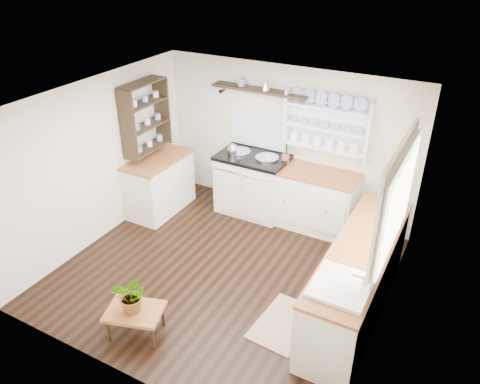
# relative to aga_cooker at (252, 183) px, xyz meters

# --- Properties ---
(floor) EXTENTS (4.00, 3.80, 0.01)m
(floor) POSITION_rel_aga_cooker_xyz_m (0.39, -1.57, -0.49)
(floor) COLOR black
(floor) RESTS_ON ground
(wall_back) EXTENTS (4.00, 0.02, 2.30)m
(wall_back) POSITION_rel_aga_cooker_xyz_m (0.39, 0.33, 0.66)
(wall_back) COLOR beige
(wall_back) RESTS_ON ground
(wall_right) EXTENTS (0.02, 3.80, 2.30)m
(wall_right) POSITION_rel_aga_cooker_xyz_m (2.39, -1.57, 0.66)
(wall_right) COLOR beige
(wall_right) RESTS_ON ground
(wall_left) EXTENTS (0.02, 3.80, 2.30)m
(wall_left) POSITION_rel_aga_cooker_xyz_m (-1.61, -1.57, 0.66)
(wall_left) COLOR beige
(wall_left) RESTS_ON ground
(ceiling) EXTENTS (4.00, 3.80, 0.01)m
(ceiling) POSITION_rel_aga_cooker_xyz_m (0.39, -1.57, 1.81)
(ceiling) COLOR white
(ceiling) RESTS_ON wall_back
(window) EXTENTS (0.08, 1.55, 1.22)m
(window) POSITION_rel_aga_cooker_xyz_m (2.34, -1.42, 1.08)
(window) COLOR white
(window) RESTS_ON wall_right
(aga_cooker) EXTENTS (1.07, 0.74, 0.99)m
(aga_cooker) POSITION_rel_aga_cooker_xyz_m (0.00, 0.00, 0.00)
(aga_cooker) COLOR silver
(aga_cooker) RESTS_ON floor
(back_cabinets) EXTENTS (1.27, 0.63, 0.90)m
(back_cabinets) POSITION_rel_aga_cooker_xyz_m (0.99, 0.03, -0.03)
(back_cabinets) COLOR silver
(back_cabinets) RESTS_ON floor
(right_cabinets) EXTENTS (0.62, 2.43, 0.90)m
(right_cabinets) POSITION_rel_aga_cooker_xyz_m (2.09, -1.47, -0.03)
(right_cabinets) COLOR silver
(right_cabinets) RESTS_ON floor
(belfast_sink) EXTENTS (0.55, 0.60, 0.45)m
(belfast_sink) POSITION_rel_aga_cooker_xyz_m (2.09, -2.22, 0.31)
(belfast_sink) COLOR white
(belfast_sink) RESTS_ON right_cabinets
(left_cabinets) EXTENTS (0.62, 1.13, 0.90)m
(left_cabinets) POSITION_rel_aga_cooker_xyz_m (-1.31, -0.67, -0.03)
(left_cabinets) COLOR silver
(left_cabinets) RESTS_ON floor
(plate_rack) EXTENTS (1.20, 0.22, 0.90)m
(plate_rack) POSITION_rel_aga_cooker_xyz_m (1.04, 0.29, 1.07)
(plate_rack) COLOR white
(plate_rack) RESTS_ON wall_back
(high_shelf) EXTENTS (1.50, 0.29, 0.16)m
(high_shelf) POSITION_rel_aga_cooker_xyz_m (-0.01, 0.21, 1.42)
(high_shelf) COLOR black
(high_shelf) RESTS_ON wall_back
(left_shelving) EXTENTS (0.28, 0.80, 1.05)m
(left_shelving) POSITION_rel_aga_cooker_xyz_m (-1.45, -0.67, 1.06)
(left_shelving) COLOR black
(left_shelving) RESTS_ON wall_left
(kettle) EXTENTS (0.17, 0.17, 0.20)m
(kettle) POSITION_rel_aga_cooker_xyz_m (-0.28, -0.12, 0.54)
(kettle) COLOR silver
(kettle) RESTS_ON aga_cooker
(utensil_crock) EXTENTS (0.11, 0.11, 0.13)m
(utensil_crock) POSITION_rel_aga_cooker_xyz_m (0.49, 0.11, 0.49)
(utensil_crock) COLOR brown
(utensil_crock) RESTS_ON back_cabinets
(center_table) EXTENTS (0.71, 0.59, 0.33)m
(center_table) POSITION_rel_aga_cooker_xyz_m (0.08, -2.97, -0.20)
(center_table) COLOR brown
(center_table) RESTS_ON floor
(potted_plant) EXTENTS (0.38, 0.34, 0.41)m
(potted_plant) POSITION_rel_aga_cooker_xyz_m (0.08, -2.97, 0.05)
(potted_plant) COLOR #3F7233
(potted_plant) RESTS_ON center_table
(floor_rug) EXTENTS (0.61, 0.89, 0.02)m
(floor_rug) POSITION_rel_aga_cooker_xyz_m (1.47, -2.07, -0.48)
(floor_rug) COLOR #86624E
(floor_rug) RESTS_ON floor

